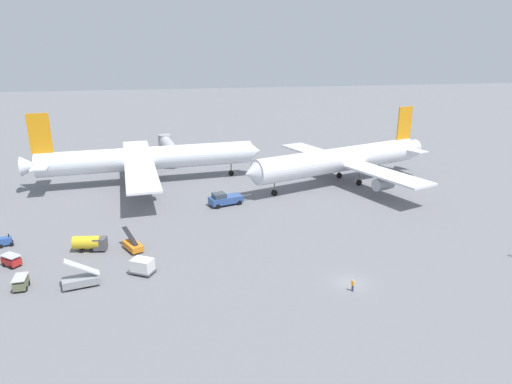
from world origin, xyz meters
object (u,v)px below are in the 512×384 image
Objects in this scene: gse_container_dolly_flat at (142,266)px; airliner_being_pushed at (341,160)px; airliner_at_gate_left at (147,159)px; gse_belt_loader_portside at (133,245)px; gse_baggage_cart_near_cluster at (11,261)px; gse_gpu_cart_small at (6,241)px; pushback_tug at (225,199)px; ground_crew_wing_walker_right at (353,285)px; gse_fuel_bowser_stubby at (90,243)px; gse_stair_truck_yellow at (81,279)px; gse_baggage_cart_trailing at (21,283)px; jet_bridge at (169,146)px.

airliner_being_pushed is at bearing 39.03° from gse_container_dolly_flat.
airliner_at_gate_left is at bearing 90.10° from gse_container_dolly_flat.
gse_belt_loader_portside reaches higher than gse_baggage_cart_near_cluster.
pushback_tug is at bearing 18.10° from gse_gpu_cart_small.
airliner_at_gate_left is 44.76m from gse_container_dolly_flat.
airliner_being_pushed reaches higher than ground_crew_wing_walker_right.
gse_belt_loader_portside is 8.13m from gse_container_dolly_flat.
ground_crew_wing_walker_right is at bearing -20.06° from gse_baggage_cart_near_cluster.
gse_baggage_cart_near_cluster is at bearing 159.94° from ground_crew_wing_walker_right.
pushback_tug is 29.69m from gse_container_dolly_flat.
gse_stair_truck_yellow is at bearing -88.45° from gse_fuel_bowser_stubby.
gse_baggage_cart_near_cluster is 47.76m from ground_crew_wing_walker_right.
pushback_tug is 1.96× the size of gse_belt_loader_portside.
pushback_tug is (15.11, -18.93, -4.39)m from airliner_at_gate_left.
gse_baggage_cart_trailing is at bearing -125.58° from gse_fuel_bowser_stubby.
gse_gpu_cart_small is 1.57× the size of ground_crew_wing_walker_right.
gse_container_dolly_flat is 2.44× the size of ground_crew_wing_walker_right.
gse_belt_loader_portside reaches higher than ground_crew_wing_walker_right.
gse_gpu_cart_small is at bearing 163.66° from gse_belt_loader_portside.
gse_belt_loader_portside is at bearing 147.11° from ground_crew_wing_walker_right.
gse_belt_loader_portside is 11.53m from gse_stair_truck_yellow.
gse_stair_truck_yellow is at bearing -121.36° from gse_belt_loader_portside.
airliner_at_gate_left is at bearing 128.60° from pushback_tug.
ground_crew_wing_walker_right is at bearing -12.57° from gse_baggage_cart_trailing.
gse_gpu_cart_small is at bearing 160.93° from gse_fuel_bowser_stubby.
gse_container_dolly_flat is 25.41m from gse_gpu_cart_small.
gse_stair_truck_yellow is at bearing -48.79° from gse_gpu_cart_small.
gse_fuel_bowser_stubby is at bearing 131.46° from gse_container_dolly_flat.
gse_belt_loader_portside is at bearing -148.96° from airliner_being_pushed.
gse_baggage_cart_trailing is at bearing 173.10° from gse_stair_truck_yellow.
gse_baggage_cart_trailing is 0.54× the size of gse_fuel_bowser_stubby.
jet_bridge reaches higher than pushback_tug.
airliner_at_gate_left is 22.38m from jet_bridge.
airliner_at_gate_left reaches higher than ground_crew_wing_walker_right.
airliner_at_gate_left is at bearing -103.34° from jet_bridge.
airliner_being_pushed is 55.48m from gse_container_dolly_flat.
gse_stair_truck_yellow reaches higher than gse_belt_loader_portside.
gse_baggage_cart_near_cluster is at bearing -149.69° from pushback_tug.
gse_gpu_cart_small is (-6.16, 14.71, -0.07)m from gse_baggage_cart_trailing.
gse_stair_truck_yellow is at bearing -99.34° from airliner_at_gate_left.
gse_fuel_bowser_stubby reaches higher than gse_gpu_cart_small.
gse_container_dolly_flat is at bearing -140.97° from airliner_being_pushed.
airliner_being_pushed reaches higher than gse_fuel_bowser_stubby.
gse_baggage_cart_trailing reaches higher than ground_crew_wing_walker_right.
jet_bridge is (26.47, 52.54, 3.09)m from gse_gpu_cart_small.
ground_crew_wing_walker_right is (11.45, -35.91, -0.42)m from pushback_tug.
gse_belt_loader_portside is 1.99× the size of gse_gpu_cart_small.
airliner_being_pushed is at bearing 18.17° from gse_gpu_cart_small.
gse_baggage_cart_near_cluster is 0.64× the size of gse_stair_truck_yellow.
pushback_tug reaches higher than gse_gpu_cart_small.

